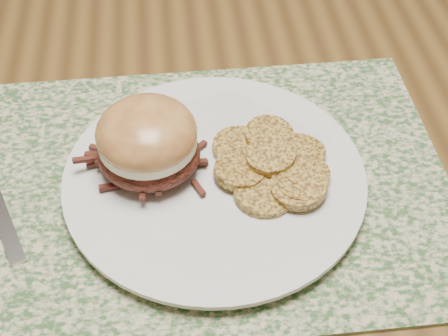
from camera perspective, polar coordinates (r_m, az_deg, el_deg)
The scene contains 5 objects.
dining_table at distance 0.74m, azimuth 18.21°, elevation -0.47°, with size 1.50×0.90×0.75m.
placemat at distance 0.58m, azimuth -1.45°, elevation -1.40°, with size 0.45×0.33×0.00m, color #32542B.
dinner_plate at distance 0.57m, azimuth -0.86°, elevation -1.02°, with size 0.26×0.26×0.02m, color silver.
pork_sandwich at distance 0.55m, azimuth -7.00°, elevation 2.40°, with size 0.11×0.11×0.07m.
roasted_potatoes at distance 0.56m, azimuth 4.85°, elevation 0.21°, with size 0.13×0.13×0.03m.
Camera 1 is at (-0.28, -0.44, 1.19)m, focal length 50.00 mm.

